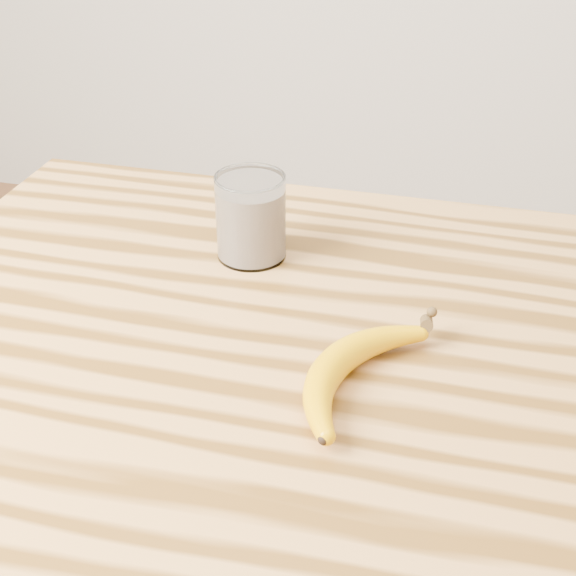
# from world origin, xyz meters

# --- Properties ---
(table) EXTENTS (1.20, 0.80, 0.90)m
(table) POSITION_xyz_m (0.00, 0.00, 0.77)
(table) COLOR #B17B3F
(table) RESTS_ON ground
(smoothie_glass) EXTENTS (0.09, 0.09, 0.12)m
(smoothie_glass) POSITION_xyz_m (-0.18, 0.17, 0.96)
(smoothie_glass) COLOR white
(smoothie_glass) RESTS_ON table
(banana) EXTENTS (0.20, 0.32, 0.04)m
(banana) POSITION_xyz_m (-0.02, -0.06, 0.92)
(banana) COLOR #D79600
(banana) RESTS_ON table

